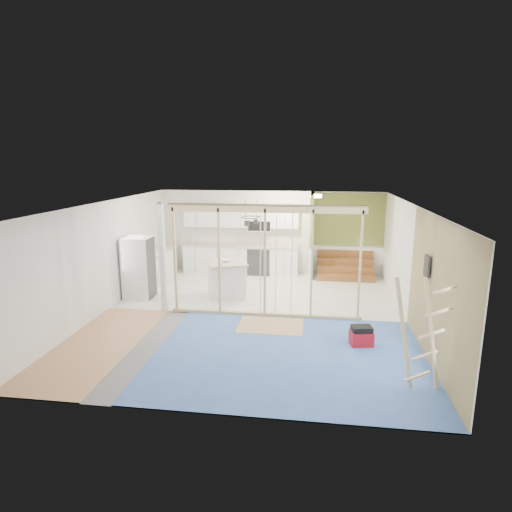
# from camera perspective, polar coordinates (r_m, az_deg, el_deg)

# --- Properties ---
(room) EXTENTS (7.01, 8.01, 2.61)m
(room) POSITION_cam_1_polar(r_m,az_deg,el_deg) (9.66, -0.57, -0.71)
(room) COLOR slate
(room) RESTS_ON ground
(floor_overlays) EXTENTS (7.00, 8.00, 0.03)m
(floor_overlays) POSITION_cam_1_polar(r_m,az_deg,el_deg) (10.08, -0.08, -7.79)
(floor_overlays) COLOR silver
(floor_overlays) RESTS_ON room
(stud_frame) EXTENTS (4.66, 0.14, 2.60)m
(stud_frame) POSITION_cam_1_polar(r_m,az_deg,el_deg) (9.63, -2.00, 1.02)
(stud_frame) COLOR tan
(stud_frame) RESTS_ON room
(base_cabinets) EXTENTS (4.45, 2.24, 0.93)m
(base_cabinets) POSITION_cam_1_polar(r_m,az_deg,el_deg) (13.36, -5.29, -0.65)
(base_cabinets) COLOR white
(base_cabinets) RESTS_ON room
(upper_cabinets) EXTENTS (3.60, 0.41, 0.85)m
(upper_cabinets) POSITION_cam_1_polar(r_m,az_deg,el_deg) (13.40, -1.75, 5.33)
(upper_cabinets) COLOR white
(upper_cabinets) RESTS_ON room
(green_partition) EXTENTS (2.25, 1.51, 2.60)m
(green_partition) POSITION_cam_1_polar(r_m,az_deg,el_deg) (13.23, 10.58, 1.17)
(green_partition) COLOR olive
(green_partition) RESTS_ON room
(pot_rack) EXTENTS (0.52, 0.52, 0.72)m
(pot_rack) POSITION_cam_1_polar(r_m,az_deg,el_deg) (11.41, -0.71, 4.93)
(pot_rack) COLOR black
(pot_rack) RESTS_ON room
(sheathing_panel) EXTENTS (0.02, 4.00, 2.60)m
(sheathing_panel) POSITION_cam_1_polar(r_m,az_deg,el_deg) (7.91, 22.99, -4.78)
(sheathing_panel) COLOR tan
(sheathing_panel) RESTS_ON room
(electrical_panel) EXTENTS (0.04, 0.30, 0.40)m
(electrical_panel) POSITION_cam_1_polar(r_m,az_deg,el_deg) (8.37, 21.83, -1.27)
(electrical_panel) COLOR #343439
(electrical_panel) RESTS_ON room
(ceiling_light) EXTENTS (0.32, 0.32, 0.08)m
(ceiling_light) POSITION_cam_1_polar(r_m,az_deg,el_deg) (12.33, 8.00, 7.93)
(ceiling_light) COLOR #FFEABF
(ceiling_light) RESTS_ON room
(fridge) EXTENTS (0.72, 0.69, 1.62)m
(fridge) POSITION_cam_1_polar(r_m,az_deg,el_deg) (11.47, -15.33, -1.54)
(fridge) COLOR silver
(fridge) RESTS_ON room
(island) EXTENTS (1.27, 1.27, 0.95)m
(island) POSITION_cam_1_polar(r_m,az_deg,el_deg) (11.24, -3.95, -3.16)
(island) COLOR silver
(island) RESTS_ON room
(bowl) EXTENTS (0.33, 0.33, 0.06)m
(bowl) POSITION_cam_1_polar(r_m,az_deg,el_deg) (11.14, -3.93, -0.59)
(bowl) COLOR white
(bowl) RESTS_ON island
(soap_bottle_a) EXTENTS (0.13, 0.13, 0.30)m
(soap_bottle_a) POSITION_cam_1_polar(r_m,az_deg,el_deg) (13.85, -8.55, 2.34)
(soap_bottle_a) COLOR silver
(soap_bottle_a) RESTS_ON base_cabinets
(soap_bottle_b) EXTENTS (0.10, 0.10, 0.21)m
(soap_bottle_b) POSITION_cam_1_polar(r_m,az_deg,el_deg) (13.32, 4.79, 1.81)
(soap_bottle_b) COLOR white
(soap_bottle_b) RESTS_ON base_cabinets
(toolbox) EXTENTS (0.47, 0.39, 0.40)m
(toolbox) POSITION_cam_1_polar(r_m,az_deg,el_deg) (8.69, 13.87, -10.36)
(toolbox) COLOR #A90F1A
(toolbox) RESTS_ON room
(ladder) EXTENTS (0.97, 0.21, 1.85)m
(ladder) POSITION_cam_1_polar(r_m,az_deg,el_deg) (7.06, 21.17, -9.76)
(ladder) COLOR beige
(ladder) RESTS_ON room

